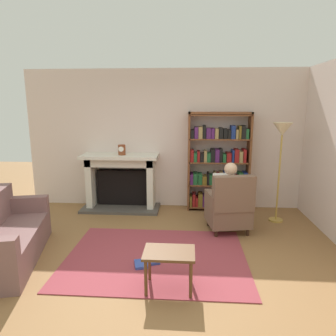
# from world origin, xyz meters

# --- Properties ---
(ground) EXTENTS (14.00, 14.00, 0.00)m
(ground) POSITION_xyz_m (0.00, 0.00, 0.00)
(ground) COLOR olive
(back_wall) EXTENTS (5.60, 0.10, 2.70)m
(back_wall) POSITION_xyz_m (0.00, 2.55, 1.35)
(back_wall) COLOR beige
(back_wall) RESTS_ON ground
(area_rug) EXTENTS (2.40, 1.80, 0.01)m
(area_rug) POSITION_xyz_m (0.00, 0.30, 0.01)
(area_rug) COLOR #933741
(area_rug) RESTS_ON ground
(fireplace) EXTENTS (1.51, 0.64, 1.08)m
(fireplace) POSITION_xyz_m (-0.90, 2.30, 0.58)
(fireplace) COLOR #4C4742
(fireplace) RESTS_ON ground
(mantel_clock) EXTENTS (0.14, 0.14, 0.20)m
(mantel_clock) POSITION_xyz_m (-0.85, 2.20, 1.18)
(mantel_clock) COLOR brown
(mantel_clock) RESTS_ON fireplace
(bookshelf) EXTENTS (1.18, 0.32, 1.89)m
(bookshelf) POSITION_xyz_m (0.99, 2.33, 0.91)
(bookshelf) COLOR brown
(bookshelf) RESTS_ON ground
(armchair_reading) EXTENTS (0.75, 0.73, 0.97)m
(armchair_reading) POSITION_xyz_m (1.08, 1.23, 0.42)
(armchair_reading) COLOR #331E14
(armchair_reading) RESTS_ON ground
(seated_reader) EXTENTS (0.42, 0.58, 1.14)m
(seated_reader) POSITION_xyz_m (1.06, 1.34, 0.62)
(seated_reader) COLOR silver
(seated_reader) RESTS_ON ground
(sofa_floral) EXTENTS (1.11, 1.82, 0.85)m
(sofa_floral) POSITION_xyz_m (-1.97, 0.09, 0.32)
(sofa_floral) COLOR #7A5656
(sofa_floral) RESTS_ON ground
(side_table) EXTENTS (0.56, 0.39, 0.45)m
(side_table) POSITION_xyz_m (0.22, -0.40, 0.38)
(side_table) COLOR brown
(side_table) RESTS_ON ground
(scattered_books) EXTENTS (0.35, 0.29, 0.03)m
(scattered_books) POSITION_xyz_m (-0.11, 0.09, 0.03)
(scattered_books) COLOR #334CA5
(scattered_books) RESTS_ON area_rug
(floor_lamp) EXTENTS (0.32, 0.32, 1.73)m
(floor_lamp) POSITION_xyz_m (1.98, 1.78, 1.47)
(floor_lamp) COLOR #B7933F
(floor_lamp) RESTS_ON ground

